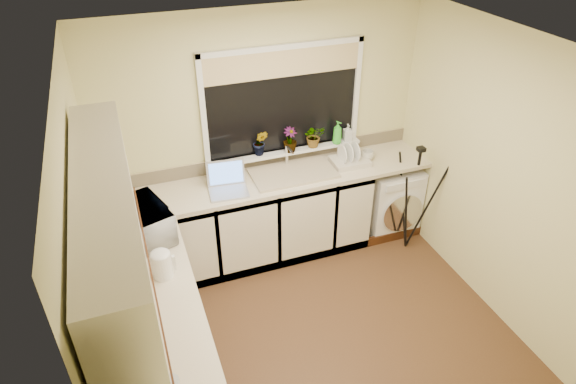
{
  "coord_description": "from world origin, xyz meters",
  "views": [
    {
      "loc": [
        -1.29,
        -2.7,
        3.38
      ],
      "look_at": [
        -0.09,
        0.55,
        1.15
      ],
      "focal_mm": 30.89,
      "sensor_mm": 36.0,
      "label": 1
    }
  ],
  "objects": [
    {
      "name": "floor",
      "position": [
        0.0,
        0.0,
        0.0
      ],
      "size": [
        3.2,
        3.2,
        0.0
      ],
      "primitive_type": "plane",
      "color": "#503420",
      "rests_on": "ground"
    },
    {
      "name": "wall_right",
      "position": [
        1.6,
        0.0,
        1.23
      ],
      "size": [
        0.0,
        3.0,
        3.0
      ],
      "primitive_type": "plane",
      "rotation": [
        1.57,
        0.0,
        -1.57
      ],
      "color": "beige",
      "rests_on": "ground"
    },
    {
      "name": "microwave",
      "position": [
        -1.27,
        0.68,
        1.05
      ],
      "size": [
        0.5,
        0.61,
        0.29
      ],
      "primitive_type": "imported",
      "rotation": [
        0.0,
        0.0,
        1.88
      ],
      "color": "white",
      "rests_on": "worktop_left"
    },
    {
      "name": "plant_d",
      "position": [
        0.5,
        1.41,
        1.17
      ],
      "size": [
        0.22,
        0.2,
        0.23
      ],
      "primitive_type": "imported",
      "rotation": [
        0.0,
        0.0,
        -0.07
      ],
      "color": "#999999",
      "rests_on": "windowsill"
    },
    {
      "name": "worktop_back",
      "position": [
        0.0,
        1.2,
        0.88
      ],
      "size": [
        3.2,
        0.6,
        0.04
      ],
      "primitive_type": "cube",
      "color": "beige",
      "rests_on": "base_cabinet_back"
    },
    {
      "name": "cup_back",
      "position": [
        1.01,
        1.2,
        0.95
      ],
      "size": [
        0.15,
        0.15,
        0.11
      ],
      "primitive_type": "imported",
      "rotation": [
        0.0,
        0.0,
        0.08
      ],
      "color": "beige",
      "rests_on": "worktop_back"
    },
    {
      "name": "ceiling",
      "position": [
        0.0,
        0.0,
        2.45
      ],
      "size": [
        3.2,
        3.2,
        0.0
      ],
      "primitive_type": "plane",
      "rotation": [
        3.14,
        0.0,
        0.0
      ],
      "color": "white",
      "rests_on": "ground"
    },
    {
      "name": "worktop_left",
      "position": [
        -1.3,
        -0.3,
        0.88
      ],
      "size": [
        0.6,
        2.4,
        0.04
      ],
      "primitive_type": "cube",
      "color": "beige",
      "rests_on": "base_cabinet_left"
    },
    {
      "name": "window_blind",
      "position": [
        0.2,
        1.46,
        1.92
      ],
      "size": [
        1.5,
        0.02,
        0.25
      ],
      "primitive_type": "cube",
      "color": "tan",
      "rests_on": "wall_back"
    },
    {
      "name": "sink",
      "position": [
        0.2,
        1.2,
        0.91
      ],
      "size": [
        0.82,
        0.46,
        0.03
      ],
      "primitive_type": "cube",
      "color": "tan",
      "rests_on": "worktop_back"
    },
    {
      "name": "faucet",
      "position": [
        0.2,
        1.38,
        1.02
      ],
      "size": [
        0.03,
        0.03,
        0.24
      ],
      "primitive_type": "cylinder",
      "color": "silver",
      "rests_on": "worktop_back"
    },
    {
      "name": "splashback_back",
      "position": [
        0.0,
        1.49,
        0.97
      ],
      "size": [
        3.2,
        0.02,
        0.14
      ],
      "primitive_type": "cube",
      "color": "beige",
      "rests_on": "wall_back"
    },
    {
      "name": "dish_rack",
      "position": [
        0.81,
        1.19,
        0.93
      ],
      "size": [
        0.38,
        0.29,
        0.06
      ],
      "primitive_type": "cube",
      "rotation": [
        0.0,
        0.0,
        -0.04
      ],
      "color": "beige",
      "rests_on": "worktop_back"
    },
    {
      "name": "soap_bottle_green",
      "position": [
        0.75,
        1.39,
        1.17
      ],
      "size": [
        0.12,
        0.12,
        0.24
      ],
      "primitive_type": "imported",
      "rotation": [
        0.0,
        0.0,
        0.43
      ],
      "color": "green",
      "rests_on": "windowsill"
    },
    {
      "name": "base_cabinet_left",
      "position": [
        -1.3,
        -0.3,
        0.43
      ],
      "size": [
        0.54,
        2.4,
        0.86
      ],
      "primitive_type": "cube",
      "color": "silver",
      "rests_on": "floor"
    },
    {
      "name": "wall_left",
      "position": [
        -1.6,
        0.0,
        1.23
      ],
      "size": [
        0.0,
        3.0,
        3.0
      ],
      "primitive_type": "plane",
      "rotation": [
        1.57,
        0.0,
        1.57
      ],
      "color": "beige",
      "rests_on": "ground"
    },
    {
      "name": "wall_front",
      "position": [
        0.0,
        -1.5,
        1.23
      ],
      "size": [
        3.2,
        0.0,
        3.2
      ],
      "primitive_type": "plane",
      "rotation": [
        -1.57,
        0.0,
        0.0
      ],
      "color": "beige",
      "rests_on": "ground"
    },
    {
      "name": "plant_b",
      "position": [
        -0.06,
        1.43,
        1.18
      ],
      "size": [
        0.18,
        0.17,
        0.26
      ],
      "primitive_type": "imported",
      "rotation": [
        0.0,
        0.0,
        -0.41
      ],
      "color": "#999999",
      "rests_on": "windowsill"
    },
    {
      "name": "base_cabinet_back",
      "position": [
        -0.33,
        1.2,
        0.43
      ],
      "size": [
        2.55,
        0.6,
        0.86
      ],
      "primitive_type": "cube",
      "color": "silver",
      "rests_on": "floor"
    },
    {
      "name": "wall_back",
      "position": [
        0.0,
        1.5,
        1.23
      ],
      "size": [
        3.2,
        0.0,
        3.2
      ],
      "primitive_type": "plane",
      "rotation": [
        1.57,
        0.0,
        0.0
      ],
      "color": "beige",
      "rests_on": "ground"
    },
    {
      "name": "kettle",
      "position": [
        -1.21,
        0.17,
        1.0
      ],
      "size": [
        0.15,
        0.15,
        0.2
      ],
      "primitive_type": "cylinder",
      "color": "white",
      "rests_on": "worktop_left"
    },
    {
      "name": "steel_jar",
      "position": [
        -1.35,
        -0.23,
        0.95
      ],
      "size": [
        0.08,
        0.08,
        0.1
      ],
      "primitive_type": "cylinder",
      "color": "silver",
      "rests_on": "worktop_left"
    },
    {
      "name": "plant_c",
      "position": [
        0.24,
        1.4,
        1.17
      ],
      "size": [
        0.17,
        0.17,
        0.25
      ],
      "primitive_type": "imported",
      "rotation": [
        0.0,
        0.0,
        0.28
      ],
      "color": "#999999",
      "rests_on": "windowsill"
    },
    {
      "name": "tripod",
      "position": [
        1.34,
        0.78,
        0.6
      ],
      "size": [
        0.78,
        0.78,
        1.2
      ],
      "primitive_type": null,
      "rotation": [
        0.0,
        0.0,
        -0.42
      ],
      "color": "black",
      "rests_on": "floor"
    },
    {
      "name": "soap_bottle_clear",
      "position": [
        0.88,
        1.41,
        1.14
      ],
      "size": [
        0.09,
        0.09,
        0.18
      ],
      "primitive_type": "imported",
      "rotation": [
        0.0,
        0.0,
        -0.13
      ],
      "color": "#999999",
      "rests_on": "windowsill"
    },
    {
      "name": "window_glass",
      "position": [
        0.2,
        1.49,
        1.55
      ],
      "size": [
        1.5,
        0.02,
        1.0
      ],
      "primitive_type": "cube",
      "color": "black",
      "rests_on": "wall_back"
    },
    {
      "name": "splashback_left",
      "position": [
        -1.59,
        -0.3,
        1.12
      ],
      "size": [
        0.02,
        2.4,
        0.45
      ],
      "primitive_type": "cube",
      "color": "beige",
      "rests_on": "wall_left"
    },
    {
      "name": "upper_cabinet",
      "position": [
        -1.44,
        -0.45,
        1.8
      ],
      "size": [
        0.28,
        1.9,
        0.7
      ],
      "primitive_type": "cube",
      "color": "silver",
      "rests_on": "wall_left"
    },
    {
      "name": "windowsill",
      "position": [
        0.2,
        1.43,
        1.04
      ],
      "size": [
        1.6,
        0.14,
        0.03
      ],
      "primitive_type": "cube",
      "color": "white",
      "rests_on": "wall_back"
    },
    {
      "name": "washing_machine",
      "position": [
        1.32,
        1.17,
        0.38
      ],
      "size": [
        0.56,
        0.54,
        0.77
      ],
      "primitive_type": "cube",
      "rotation": [
        0.0,
        0.0,
        -0.04
      ],
      "color": "white",
      "rests_on": "floor"
    },
    {
      "name": "laptop",
      "position": [
        -0.47,
        1.15,
        0.97
      ],
      "size": [
        0.38,
        0.34,
        0.26
      ],
      "rotation": [
        0.0,
        0.0,
        -0.1
      ],
      "color": "#A9A9B1",
      "rests_on": "worktop_back"
    }
  ]
}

